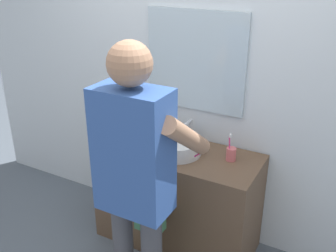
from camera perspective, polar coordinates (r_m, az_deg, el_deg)
The scene contains 7 objects.
back_wall at distance 2.94m, azimuth 4.43°, elevation 8.10°, with size 4.40×0.10×2.70m.
vanity_cabinet at distance 3.08m, azimuth 1.36°, elevation -10.52°, with size 1.24×0.54×0.81m, color brown.
sink_basin at distance 2.83m, azimuth 1.26°, elevation -2.92°, with size 0.37×0.37×0.11m.
faucet at distance 3.00m, azimuth 3.24°, elevation -0.82°, with size 0.18×0.14×0.18m.
toothbrush_cup at distance 2.76m, azimuth 9.31°, elevation -4.07°, with size 0.07×0.07×0.21m.
child_toddler at distance 2.73m, azimuth -2.59°, elevation -12.86°, with size 0.26×0.26×0.86m.
adult_parent at distance 2.14m, azimuth -4.81°, elevation -6.31°, with size 0.55×0.58×1.78m.
Camera 1 is at (1.16, -1.97, 2.14)m, focal length 41.17 mm.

